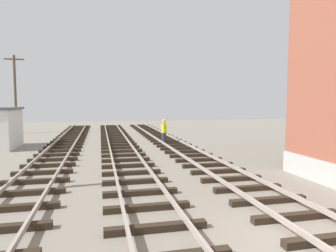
% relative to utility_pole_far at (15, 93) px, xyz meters
% --- Properties ---
extents(ground_plane, '(88.21, 88.21, 0.00)m').
position_rel_utility_pole_far_xyz_m(ground_plane, '(12.29, -26.68, -4.02)').
color(ground_plane, gray).
extents(track_near_building, '(2.50, 67.86, 0.32)m').
position_rel_utility_pole_far_xyz_m(track_near_building, '(13.07, -26.68, -3.90)').
color(track_near_building, '#2D2319').
rests_on(track_near_building, ground).
extents(utility_pole_far, '(1.80, 0.24, 7.66)m').
position_rel_utility_pole_far_xyz_m(utility_pole_far, '(0.00, 0.00, 0.00)').
color(utility_pole_far, brown).
rests_on(utility_pole_far, ground).
extents(track_worker_foreground, '(0.40, 0.40, 1.87)m').
position_rel_utility_pole_far_xyz_m(track_worker_foreground, '(12.63, -10.68, -3.09)').
color(track_worker_foreground, '#262D4C').
rests_on(track_worker_foreground, ground).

